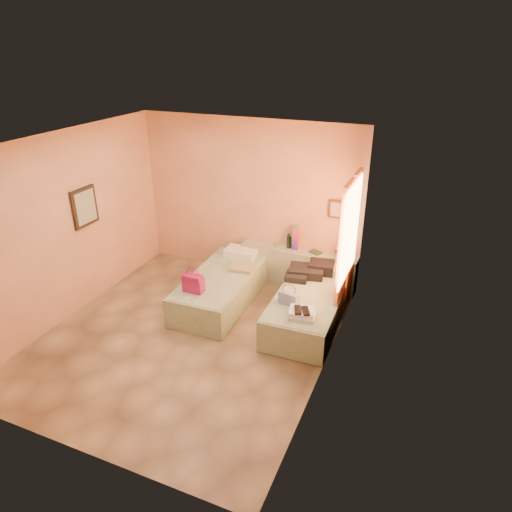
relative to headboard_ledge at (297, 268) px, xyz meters
The scene contains 16 objects.
ground 2.34m from the headboard_ledge, 114.90° to the right, with size 4.50×4.50×0.00m, color tan.
room_walls 2.25m from the headboard_ledge, 116.65° to the right, with size 4.02×4.51×2.81m.
headboard_ledge is the anchor object (origin of this frame).
bed_left 1.43m from the headboard_ledge, 132.58° to the right, with size 0.90×2.00×0.50m, color #ACC09A.
bed_right 1.18m from the headboard_ledge, 63.43° to the right, with size 0.90×2.00×0.50m, color #ACC09A.
water_bottle 0.49m from the headboard_ledge, 164.69° to the left, with size 0.07×0.07×0.25m, color #143822.
rainbow_box 0.55m from the headboard_ledge, 148.50° to the left, with size 0.10×0.10×0.43m, color #AF1550.
small_dish 0.54m from the headboard_ledge, behind, with size 0.11×0.11×0.03m, color #4E906B.
green_book 0.46m from the headboard_ledge, ahead, with size 0.19×0.13×0.03m, color #26482C.
flower_vase 0.83m from the headboard_ledge, ahead, with size 0.18×0.18×0.24m, color silver.
magenta_handbag 2.03m from the headboard_ledge, 123.39° to the right, with size 0.30×0.17×0.28m, color #AF1550.
khaki_garment 1.06m from the headboard_ledge, 133.52° to the right, with size 0.36×0.29×0.06m, color tan.
clothes_pile 0.69m from the headboard_ledge, 55.76° to the right, with size 0.59×0.59×0.18m, color black.
blue_handbag 1.53m from the headboard_ledge, 77.22° to the right, with size 0.29×0.12×0.19m, color #3E5095.
towel_stack 1.84m from the headboard_ledge, 70.23° to the right, with size 0.35×0.30×0.10m, color white.
sandal_pair 1.87m from the headboard_ledge, 70.72° to the right, with size 0.17×0.23×0.02m, color black.
Camera 1 is at (3.04, -4.73, 3.96)m, focal length 32.00 mm.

